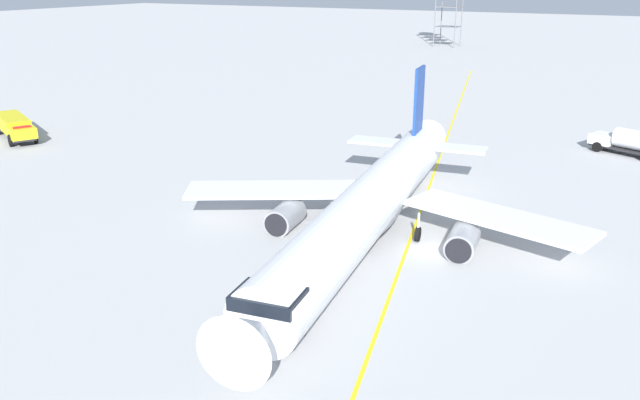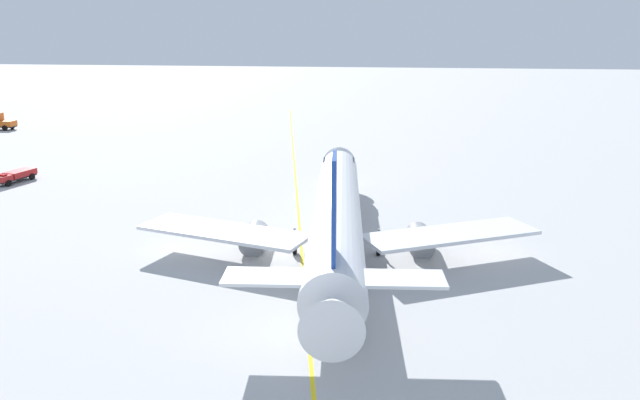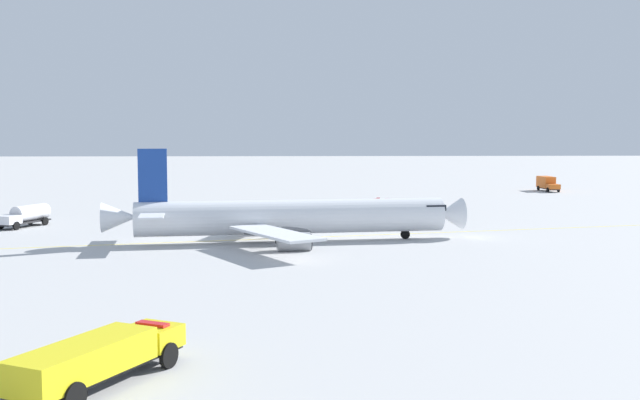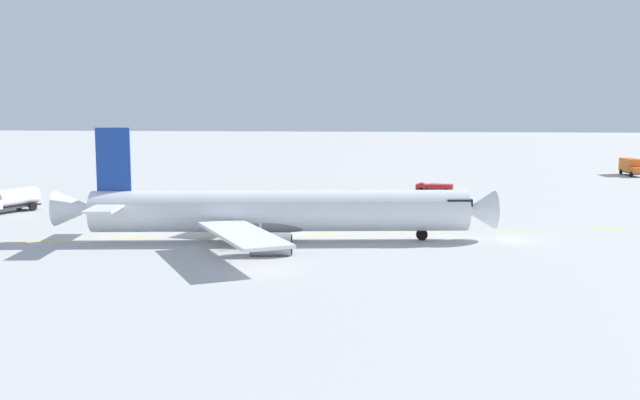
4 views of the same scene
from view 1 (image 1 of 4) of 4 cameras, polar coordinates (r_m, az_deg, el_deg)
name	(u,v)px [view 1 (image 1 of 4)]	position (r m, az deg, el deg)	size (l,w,h in m)	color
ground_plane	(431,250)	(47.53, 9.71, -4.29)	(600.00, 600.00, 0.00)	#B2B2B2
airliner_main	(370,206)	(47.46, 4.37, -0.56)	(31.82, 42.00, 10.96)	white
fire_tender_truck	(15,126)	(86.36, -25.15, 5.92)	(10.82, 7.31, 2.50)	#232326
fuel_tanker_truck	(633,142)	(78.11, 25.66, 4.61)	(8.48, 5.29, 2.87)	#232326
taxiway_centreline	(403,260)	(45.49, 7.23, -5.27)	(42.80, 186.58, 0.01)	yellow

